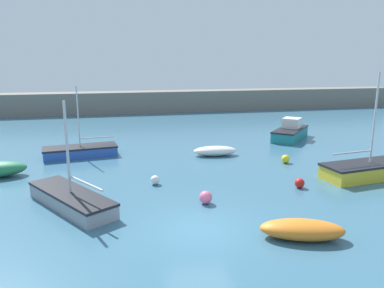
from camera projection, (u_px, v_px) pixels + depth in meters
The scene contains 12 objects.
ground_plane at pixel (200, 231), 14.36m from camera, with size 120.00×120.00×0.20m, color #38667F.
harbor_breakwater at pixel (137, 102), 45.49m from camera, with size 67.55×2.93×2.51m, color slate.
rowboat_blue_near at pixel (215, 151), 25.15m from camera, with size 3.02×1.46×0.64m.
sailboat_twin_hulled at pixel (81, 151), 24.88m from camera, with size 4.94×2.37×4.68m.
sailboat_tall_mast at pixel (369, 169), 20.46m from camera, with size 5.65×2.57×5.72m.
rowboat_white_midwater at pixel (302, 230), 13.49m from camera, with size 3.27×2.10×0.69m.
motorboat_with_cabin at pixel (290, 132), 30.27m from camera, with size 4.47×4.68×1.69m.
sailboat_short_mast at pixel (71, 199), 16.35m from camera, with size 4.16×5.29×4.67m.
mooring_buoy_yellow at pixel (286, 159), 23.34m from camera, with size 0.52×0.52×0.52m, color yellow.
mooring_buoy_pink at pixel (206, 197), 16.77m from camera, with size 0.59×0.59×0.59m, color #EA668C.
mooring_buoy_white at pixel (155, 180), 19.34m from camera, with size 0.48×0.48×0.48m, color white.
mooring_buoy_red at pixel (300, 183), 18.84m from camera, with size 0.50×0.50×0.50m, color red.
Camera 1 is at (-3.11, -12.89, 6.36)m, focal length 35.00 mm.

